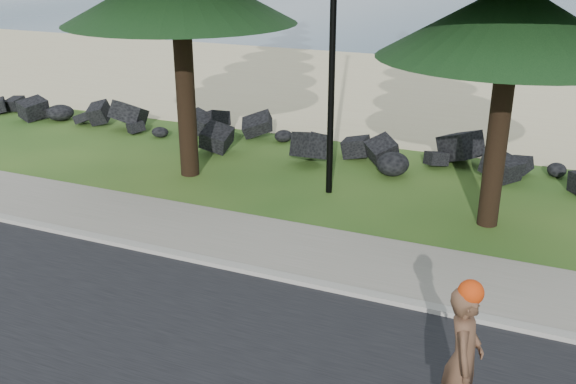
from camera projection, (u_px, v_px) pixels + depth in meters
name	position (u px, v px, depth m)	size (l,w,h in m)	color
ground	(269.00, 251.00, 11.71)	(160.00, 160.00, 0.00)	#204A17
kerb	(247.00, 270.00, 10.92)	(160.00, 0.20, 0.10)	#A8A497
sidewalk	(274.00, 244.00, 11.86)	(160.00, 2.00, 0.08)	gray
beach_sand	(431.00, 91.00, 24.11)	(160.00, 15.00, 0.01)	beige
ocean	(517.00, 7.00, 55.34)	(160.00, 58.00, 0.01)	#3D6074
seawall_boulders	(360.00, 161.00, 16.50)	(60.00, 2.40, 1.10)	black
lamp_post	(334.00, 2.00, 12.94)	(0.25, 0.14, 8.14)	black
skateboarder	(463.00, 360.00, 7.04)	(0.46, 1.06, 1.95)	#C8400B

